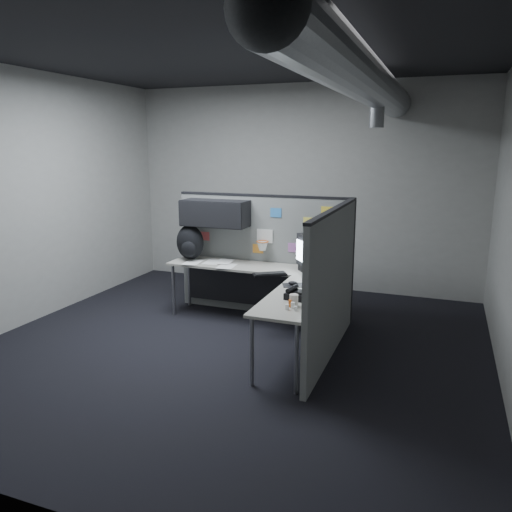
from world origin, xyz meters
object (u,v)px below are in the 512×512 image
at_px(desk, 264,282).
at_px(monitor, 318,253).
at_px(keyboard, 270,274).
at_px(backpack, 190,243).
at_px(phone, 298,294).

relative_size(desk, monitor, 4.01).
bearing_deg(keyboard, monitor, 48.13).
height_order(monitor, keyboard, monitor).
distance_m(keyboard, backpack, 1.38).
xyz_separation_m(phone, backpack, (-1.87, 1.18, 0.19)).
distance_m(desk, keyboard, 0.21).
bearing_deg(desk, keyboard, -44.58).
height_order(desk, phone, phone).
height_order(keyboard, phone, phone).
bearing_deg(backpack, keyboard, -19.40).
distance_m(phone, backpack, 2.22).
xyz_separation_m(desk, monitor, (0.61, 0.26, 0.36)).
bearing_deg(phone, desk, 146.55).
xyz_separation_m(desk, backpack, (-1.19, 0.31, 0.35)).
bearing_deg(keyboard, backpack, 173.43).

